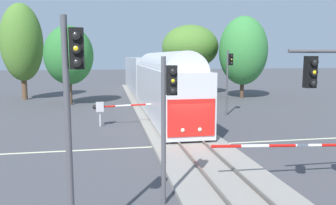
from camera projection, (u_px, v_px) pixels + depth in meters
name	position (u px, v px, depth m)	size (l,w,h in m)	color
ground_plane	(189.00, 145.00, 19.47)	(220.00, 220.00, 0.00)	#47474C
road_centre_stripe	(189.00, 145.00, 19.47)	(44.00, 0.20, 0.01)	beige
railway_track	(189.00, 144.00, 19.46)	(4.40, 80.00, 0.32)	gray
commuter_train	(149.00, 77.00, 37.64)	(3.04, 42.01, 5.16)	silver
crossing_gate_near	(329.00, 146.00, 13.91)	(6.47, 0.40, 1.80)	#B7B7BC
crossing_gate_far	(110.00, 107.00, 24.63)	(6.26, 0.40, 1.80)	#B7B7BC
traffic_signal_median	(168.00, 107.00, 11.26)	(0.53, 0.38, 5.16)	#4C4C51
traffic_signal_near_left	(72.00, 100.00, 8.23)	(0.53, 0.38, 6.15)	#4C4C51
traffic_signal_far_side	(229.00, 72.00, 28.76)	(0.53, 0.38, 5.67)	#4C4C51
oak_behind_train	(69.00, 55.00, 34.87)	(5.08, 5.08, 8.30)	#4C3828
pine_left_background	(22.00, 43.00, 38.83)	(4.76, 4.76, 11.20)	brown
elm_centre_background	(190.00, 47.00, 44.14)	(7.47, 7.47, 9.21)	brown
oak_far_right	(243.00, 51.00, 40.57)	(5.85, 5.85, 9.93)	#4C3828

